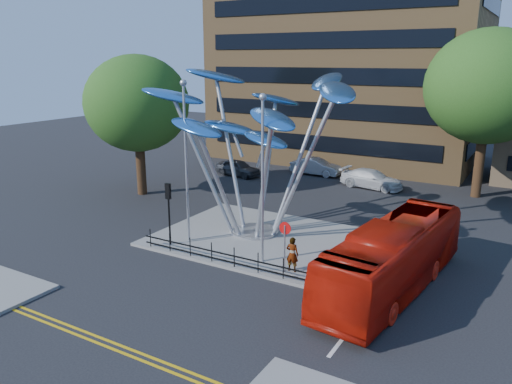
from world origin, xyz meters
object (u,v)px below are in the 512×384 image
Objects in this scene: tree_right at (488,87)px; no_entry_sign_island at (285,238)px; leaf_sculpture at (255,117)px; red_bus at (393,257)px; tree_left at (137,104)px; street_lamp_right at (263,165)px; parked_car_mid at (316,167)px; street_lamp_left at (186,148)px; pedestrian at (292,254)px; parked_car_left at (238,168)px; traffic_light_island at (168,201)px; parked_car_right at (372,179)px.

no_entry_sign_island is (-6.00, -19.48, -6.22)m from tree_right.
red_bus is at bearing -19.97° from leaf_sculpture.
tree_right is 19.71m from red_bus.
street_lamp_right is (14.50, -7.00, -1.70)m from tree_left.
parked_car_mid is (-12.10, 19.16, -0.81)m from red_bus.
tree_right is 22.49m from street_lamp_left.
tree_left reaches higher than pedestrian.
pedestrian is (0.33, 0.17, -0.81)m from no_entry_sign_island.
red_bus reaches higher than no_entry_sign_island.
parked_car_mid is at bearing 177.48° from tree_right.
parked_car_mid is at bearing 101.17° from leaf_sculpture.
parked_car_left is at bearing 71.06° from tree_left.
street_lamp_left is 17.27m from parked_car_left.
street_lamp_right reaches higher than pedestrian.
street_lamp_left is 1.96× the size of parked_car_mid.
parked_car_mid is at bearing -49.81° from parked_car_left.
leaf_sculpture is 7.45× the size of pedestrian.
street_lamp_left is at bearing -10.10° from pedestrian.
parked_car_mid is at bearing 106.25° from street_lamp_right.
leaf_sculpture is at bearing -15.55° from tree_left.
traffic_light_island is 0.76× the size of parked_car_mid.
tree_left reaches higher than street_lamp_left.
tree_right is at bearing -109.66° from pedestrian.
parked_car_left is at bearing 128.50° from no_entry_sign_island.
street_lamp_left is 2.96m from traffic_light_island.
street_lamp_right is (5.00, -0.50, -0.26)m from street_lamp_left.
street_lamp_left is at bearing -178.39° from parked_car_mid.
red_bus is (4.90, 0.91, -0.27)m from no_entry_sign_island.
parked_car_right is at bearing 36.25° from tree_left.
parked_car_right is (4.96, 17.10, -4.63)m from street_lamp_left.
traffic_light_island is at bearing -179.92° from parked_car_mid.
tree_left is 6.04× the size of pedestrian.
parked_car_right is (11.43, 1.78, 0.01)m from parked_car_left.
parked_car_right is (14.46, 10.60, -6.07)m from tree_left.
parked_car_right is at bearing 73.83° from street_lamp_left.
tree_left is at bearing 154.23° from street_lamp_right.
street_lamp_right is 4.49m from pedestrian.
street_lamp_right is 0.75× the size of red_bus.
leaf_sculpture is at bearing -45.58° from pedestrian.
traffic_light_island is at bearing -39.81° from tree_left.
street_lamp_right is 18.14m from parked_car_right.
tree_right reaches higher than traffic_light_island.
pedestrian is at bearing -9.83° from street_lamp_right.
tree_right reaches higher than pedestrian.
parked_car_right is (-1.87, 17.92, -0.28)m from pedestrian.
traffic_light_island is (-5.50, -0.50, -2.48)m from street_lamp_right.
red_bus is (11.90, 0.92, -1.07)m from traffic_light_island.
tree_right is 4.94× the size of no_entry_sign_island.
parked_car_left is at bearing 122.58° from parked_car_mid.
leaf_sculpture is at bearing -136.66° from parked_car_left.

